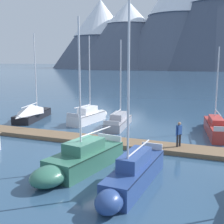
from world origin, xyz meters
name	(u,v)px	position (x,y,z in m)	size (l,w,h in m)	color
ground_plane	(83,160)	(0.00, 0.00, 0.00)	(700.00, 700.00, 0.00)	#2D4C6B
mountain_west_summit	(101,32)	(-68.18, 195.86, 25.81)	(70.37, 70.37, 48.40)	#4C566B
mountain_central_massif	(128,34)	(-46.79, 192.33, 23.39)	(83.41, 83.41, 45.60)	#4C566B
mountain_shoulder_ridge	(179,16)	(-11.90, 191.40, 34.30)	(83.51, 83.51, 65.07)	#4C566B
mountain_east_summit	(216,12)	(10.89, 190.48, 35.33)	(95.11, 95.11, 67.85)	#424C60
dock	(104,141)	(0.00, 4.00, 0.15)	(22.40, 3.85, 0.30)	brown
sailboat_nearest_berth	(33,112)	(-9.89, 10.29, 0.78)	(2.66, 7.06, 8.73)	black
sailboat_mid_dock_port	(89,116)	(-3.83, 10.77, 0.62)	(2.47, 5.88, 8.30)	silver
sailboat_mid_dock_starboard	(119,121)	(-0.49, 9.77, 0.52)	(1.76, 6.04, 7.84)	#93939E
sailboat_far_berth	(79,160)	(0.52, -1.74, 0.65)	(3.33, 6.88, 8.27)	#336B56
sailboat_outer_slip	(132,174)	(3.84, -2.99, 0.69)	(2.00, 6.81, 9.51)	navy
sailboat_end_of_dock	(215,126)	(7.89, 9.62, 0.61)	(2.00, 7.41, 7.13)	#B2332D
person_on_dock	(179,133)	(5.41, 3.73, 1.26)	(0.40, 0.50, 1.69)	#232328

